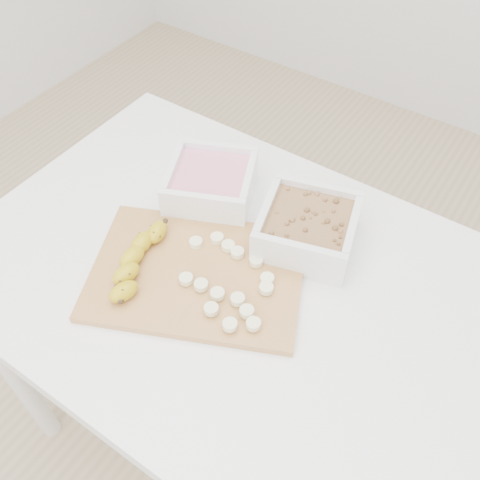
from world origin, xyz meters
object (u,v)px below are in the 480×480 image
Objects in this scene: banana at (137,261)px; table at (231,302)px; bowl_granola at (307,228)px; cutting_board at (197,273)px; bowl_yogurt at (211,183)px.

table is at bearing 29.18° from banana.
bowl_granola is 0.32m from banana.
cutting_board is at bearing 24.20° from banana.
bowl_granola reaches higher than table.
bowl_granola is 1.14× the size of banana.
table is 0.21m from banana.
cutting_board is at bearing -137.13° from table.
bowl_yogurt reaches higher than banana.
bowl_yogurt is 0.23m from banana.
bowl_yogurt is at bearing 118.69° from cutting_board.
bowl_granola is (0.08, 0.14, 0.14)m from table.
table is at bearing 42.87° from cutting_board.
table is 5.34× the size of banana.
bowl_yogurt is 0.59× the size of cutting_board.
bowl_yogurt is 1.17× the size of banana.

